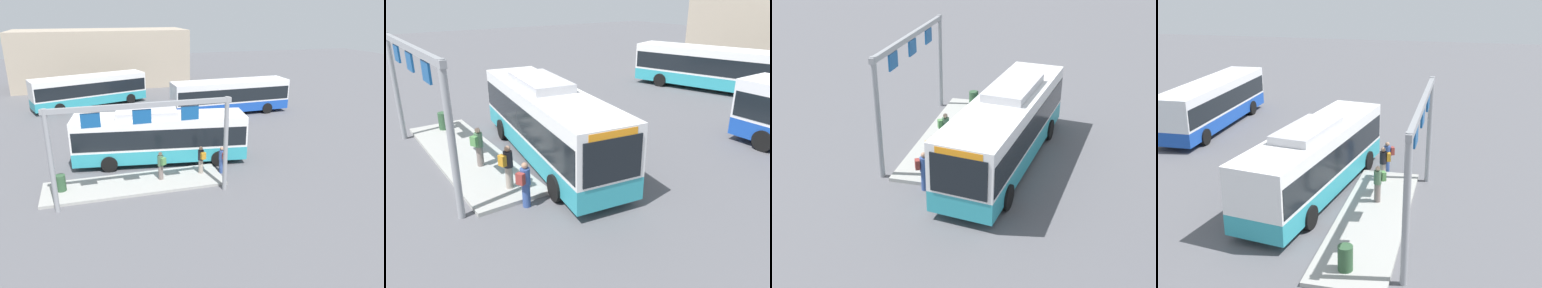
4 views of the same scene
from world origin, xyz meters
The scene contains 9 objects.
ground_plane centered at (0.00, 0.00, 0.00)m, with size 120.00×120.00×0.00m, color #56565B.
platform_curb centered at (-2.08, -3.01, 0.08)m, with size 10.00×2.80×0.16m, color #9E9E99.
bus_main centered at (-0.01, 0.00, 1.81)m, with size 11.04×4.02×3.46m.
bus_background_right centered at (8.68, 9.89, 1.78)m, with size 11.15×2.93×3.10m.
person_boarding centered at (1.87, -2.80, 1.05)m, with size 0.44×0.58×1.67m.
person_waiting_near centered at (3.18, -2.78, 0.89)m, with size 0.51×0.60×1.67m.
person_waiting_mid centered at (-0.58, -2.98, 1.05)m, with size 0.53×0.61×1.67m.
platform_sign_gantry centered at (-1.78, -4.85, 3.74)m, with size 9.10×0.24×5.20m.
trash_bin centered at (-6.02, -2.87, 0.61)m, with size 0.52×0.52×0.90m, color #2D5133.
Camera 4 is at (-19.43, -6.29, 9.38)m, focal length 44.74 mm.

